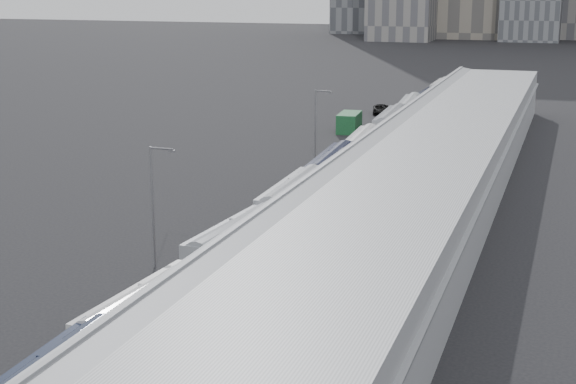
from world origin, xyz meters
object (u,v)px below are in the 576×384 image
at_px(bus_6, 362,150).
at_px(bus_9, 428,103).
at_px(bus_3, 236,248).
at_px(bus_4, 293,205).
at_px(bus_5, 332,173).
at_px(bus_7, 391,128).
at_px(street_lamp_far, 317,119).
at_px(bus_2, 146,319).
at_px(bus_10, 441,91).
at_px(street_lamp_near, 155,199).
at_px(shipping_container, 349,122).
at_px(suv, 381,109).
at_px(bus_8, 410,114).

distance_m(bus_6, bus_9, 42.84).
xyz_separation_m(bus_3, bus_6, (-0.14, 40.56, 0.01)).
height_order(bus_4, bus_5, bus_4).
height_order(bus_7, street_lamp_far, street_lamp_far).
height_order(bus_2, bus_3, bus_3).
bearing_deg(bus_9, bus_2, -88.32).
relative_size(bus_9, bus_10, 1.07).
distance_m(bus_3, bus_4, 13.03).
relative_size(bus_6, street_lamp_near, 1.38).
relative_size(bus_5, shipping_container, 2.24).
bearing_deg(suv, bus_3, -97.69).
relative_size(bus_6, bus_8, 0.91).
xyz_separation_m(bus_7, bus_8, (-0.05, 13.42, -0.02)).
bearing_deg(street_lamp_far, bus_6, -3.74).
xyz_separation_m(bus_2, bus_3, (-0.07, 14.77, 0.07)).
bearing_deg(bus_6, bus_2, -93.42).
xyz_separation_m(bus_6, bus_10, (0.34, 59.12, -0.09)).
bearing_deg(suv, bus_6, -93.16).
bearing_deg(street_lamp_far, suv, 90.85).
distance_m(bus_4, bus_10, 86.66).
relative_size(bus_6, suv, 2.34).
distance_m(bus_3, bus_5, 26.71).
height_order(bus_5, bus_9, bus_5).
bearing_deg(bus_6, bus_4, -92.72).
height_order(bus_9, shipping_container, bus_9).
relative_size(bus_2, shipping_container, 2.00).
height_order(bus_8, street_lamp_near, street_lamp_near).
bearing_deg(bus_3, bus_6, 94.87).
bearing_deg(suv, bus_7, -86.52).
bearing_deg(bus_5, street_lamp_near, -104.14).
relative_size(bus_8, street_lamp_far, 1.67).
relative_size(street_lamp_far, shipping_container, 1.37).
distance_m(bus_8, street_lamp_far, 29.49).
xyz_separation_m(bus_3, street_lamp_near, (-5.65, -1.91, 3.78)).
distance_m(bus_7, bus_10, 43.45).
relative_size(bus_4, street_lamp_near, 1.48).
height_order(bus_2, bus_5, bus_5).
height_order(bus_4, shipping_container, bus_4).
distance_m(bus_4, bus_6, 27.54).
height_order(bus_7, bus_9, bus_7).
distance_m(bus_8, bus_10, 30.03).
xyz_separation_m(bus_5, suv, (-6.41, 52.50, -0.91)).
height_order(bus_3, street_lamp_near, street_lamp_near).
bearing_deg(bus_8, bus_9, 83.62).
relative_size(bus_2, bus_5, 0.89).
bearing_deg(bus_8, bus_2, -94.52).
height_order(bus_5, bus_6, bus_5).
relative_size(bus_6, bus_10, 1.07).
bearing_deg(bus_7, bus_10, 87.47).
height_order(bus_9, street_lamp_near, street_lamp_near).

